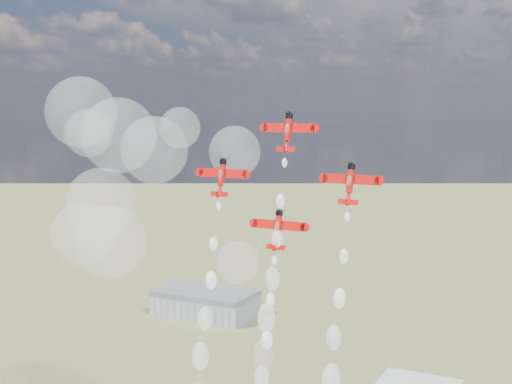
{
  "coord_description": "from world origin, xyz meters",
  "views": [
    {
      "loc": [
        62.37,
        -125.26,
        105.57
      ],
      "look_at": [
        -2.19,
        3.17,
        88.54
      ],
      "focal_mm": 50.0,
      "sensor_mm": 36.0,
      "label": 1
    }
  ],
  "objects": [
    {
      "name": "plane_lead",
      "position": [
        3.81,
        5.4,
        100.89
      ],
      "size": [
        11.25,
        4.14,
        7.92
      ],
      "rotation": [
        1.34,
        0.0,
        0.0
      ],
      "color": "#BD0D09",
      "rests_on": "ground"
    },
    {
      "name": "smoke_trail_lead",
      "position": [
        3.92,
        -5.91,
        52.65
      ],
      "size": [
        5.1,
        14.97,
        55.71
      ],
      "color": "white",
      "rests_on": "plane_lead"
    },
    {
      "name": "drifted_smoke_cloud",
      "position": [
        -55.64,
        27.6,
        87.91
      ],
      "size": [
        60.81,
        33.52,
        54.02
      ],
      "color": "white",
      "rests_on": "ground"
    },
    {
      "name": "plane_slot",
      "position": [
        3.81,
        0.83,
        81.78
      ],
      "size": [
        11.25,
        4.14,
        7.92
      ],
      "rotation": [
        1.34,
        0.0,
        0.0
      ],
      "color": "#BD0D09",
      "rests_on": "ground"
    },
    {
      "name": "hangar",
      "position": [
        -120.0,
        180.0,
        6.5
      ],
      "size": [
        50.0,
        28.0,
        13.0
      ],
      "color": "gray",
      "rests_on": "ground"
    },
    {
      "name": "plane_left",
      "position": [
        -10.23,
        3.11,
        91.34
      ],
      "size": [
        11.25,
        4.14,
        7.92
      ],
      "rotation": [
        1.34,
        0.0,
        0.0
      ],
      "color": "#BD0D09",
      "rests_on": "ground"
    },
    {
      "name": "plane_right",
      "position": [
        17.84,
        3.11,
        91.34
      ],
      "size": [
        11.25,
        4.14,
        7.92
      ],
      "rotation": [
        1.34,
        0.0,
        0.0
      ],
      "color": "#BD0D09",
      "rests_on": "ground"
    }
  ]
}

